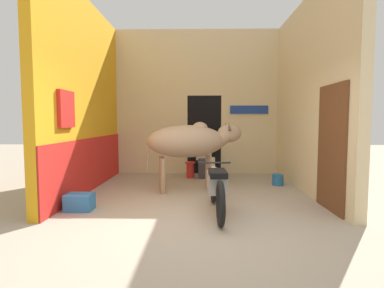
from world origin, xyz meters
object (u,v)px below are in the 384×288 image
at_px(cow, 191,141).
at_px(crate, 80,202).
at_px(motorcycle_near, 217,186).
at_px(plastic_stool, 190,169).
at_px(bucket, 278,180).
at_px(shopkeeper_seated, 204,154).

relative_size(cow, crate, 4.82).
distance_m(motorcycle_near, plastic_stool, 3.12).
xyz_separation_m(cow, crate, (-1.84, -1.48, -0.92)).
height_order(cow, crate, cow).
height_order(motorcycle_near, crate, motorcycle_near).
bearing_deg(plastic_stool, cow, -87.81).
relative_size(plastic_stool, bucket, 1.63).
xyz_separation_m(cow, plastic_stool, (-0.06, 1.48, -0.84)).
bearing_deg(bucket, motorcycle_near, -125.67).
bearing_deg(shopkeeper_seated, bucket, -27.53).
bearing_deg(motorcycle_near, shopkeeper_seated, 92.84).
relative_size(cow, plastic_stool, 5.02).
bearing_deg(shopkeeper_seated, cow, -101.31).
bearing_deg(shopkeeper_seated, plastic_stool, -178.77).
xyz_separation_m(shopkeeper_seated, bucket, (1.72, -0.90, -0.50)).
bearing_deg(cow, shopkeeper_seated, 78.69).
bearing_deg(motorcycle_near, crate, 177.33).
relative_size(cow, motorcycle_near, 1.11).
relative_size(crate, bucket, 1.69).
height_order(plastic_stool, bucket, plastic_stool).
distance_m(motorcycle_near, shopkeeper_seated, 3.09).
xyz_separation_m(motorcycle_near, bucket, (1.57, 2.18, -0.31)).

